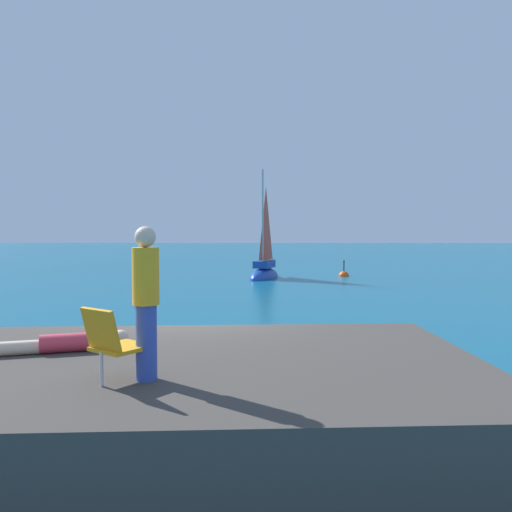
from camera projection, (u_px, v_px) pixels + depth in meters
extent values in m
plane|color=#0F5675|center=(189.00, 365.00, 10.07)|extent=(160.00, 160.00, 0.00)
cube|color=#423D38|center=(189.00, 400.00, 6.51)|extent=(7.42, 5.01, 1.00)
cube|color=#3B3934|center=(348.00, 388.00, 8.62)|extent=(1.42, 1.50, 0.85)
cube|color=#383F38|center=(303.00, 378.00, 9.23)|extent=(1.34, 1.13, 0.80)
ellipsoid|color=#193D99|center=(264.00, 278.00, 27.31)|extent=(2.07, 3.38, 1.10)
cube|color=#193D99|center=(264.00, 264.00, 27.27)|extent=(1.18, 1.57, 0.36)
cylinder|color=#B7B7BC|center=(262.00, 219.00, 26.87)|extent=(0.12, 0.12, 4.99)
cylinder|color=#B2B2B7|center=(269.00, 260.00, 27.92)|extent=(0.73, 1.92, 0.10)
pyramid|color=#DB4C38|center=(266.00, 223.00, 27.40)|extent=(0.57, 1.53, 3.79)
cylinder|color=#DB384C|center=(77.00, 342.00, 6.90)|extent=(0.93, 0.50, 0.24)
cylinder|color=beige|center=(14.00, 348.00, 6.68)|extent=(0.72, 0.39, 0.18)
sphere|color=beige|center=(120.00, 338.00, 7.06)|extent=(0.22, 0.22, 0.22)
cylinder|color=#334CB2|center=(146.00, 342.00, 5.59)|extent=(0.22, 0.22, 0.80)
cylinder|color=gold|center=(146.00, 276.00, 5.55)|extent=(0.28, 0.28, 0.60)
sphere|color=beige|center=(145.00, 237.00, 5.53)|extent=(0.22, 0.22, 0.22)
cube|color=orange|center=(122.00, 348.00, 5.57)|extent=(0.69, 0.70, 0.04)
cube|color=orange|center=(101.00, 330.00, 5.35)|extent=(0.48, 0.40, 0.45)
cylinder|color=silver|center=(137.00, 360.00, 5.75)|extent=(0.04, 0.04, 0.35)
cylinder|color=silver|center=(102.00, 369.00, 5.37)|extent=(0.04, 0.04, 0.35)
sphere|color=#EA5114|center=(344.00, 276.00, 28.49)|extent=(0.56, 0.56, 0.56)
cylinder|color=black|center=(344.00, 266.00, 28.46)|extent=(0.06, 0.06, 0.60)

